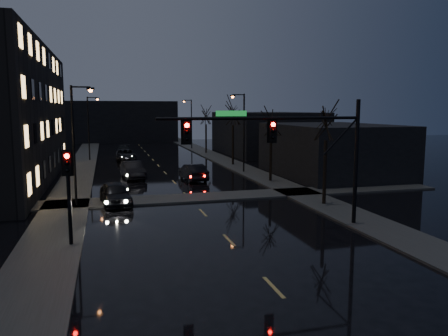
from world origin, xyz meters
TOP-DOWN VIEW (x-y plane):
  - ground at (0.00, 0.00)m, footprint 160.00×160.00m
  - sidewalk_left at (-8.50, 35.00)m, footprint 3.00×140.00m
  - sidewalk_right at (8.50, 35.00)m, footprint 3.00×140.00m
  - sidewalk_cross at (0.00, 18.50)m, footprint 40.00×3.00m
  - commercial_right_near at (15.50, 26.00)m, footprint 10.00×14.00m
  - commercial_right_far at (17.00, 48.00)m, footprint 12.00×18.00m
  - far_block at (-3.00, 78.00)m, footprint 22.00×10.00m
  - signal_mast at (3.85, 9.00)m, footprint 11.11×0.41m
  - signal_pole_left at (-7.50, 8.99)m, footprint 0.35×0.41m
  - tree_near at (8.40, 14.00)m, footprint 3.52×3.52m
  - tree_mid_a at (8.40, 24.00)m, footprint 3.30×3.30m
  - tree_mid_b at (8.40, 36.00)m, footprint 3.74×3.74m
  - tree_far at (8.40, 50.00)m, footprint 3.43×3.43m
  - streetlight_l_near at (-7.58, 18.00)m, footprint 1.53×0.28m
  - streetlight_l_far at (-7.58, 45.00)m, footprint 1.53×0.28m
  - streetlight_r_mid at (7.58, 30.00)m, footprint 1.53×0.28m
  - streetlight_r_far at (7.58, 58.00)m, footprint 1.53×0.28m
  - oncoming_car_a at (-5.25, 17.82)m, footprint 2.33×4.73m
  - oncoming_car_b at (-3.41, 29.12)m, footprint 2.26×5.03m
  - oncoming_car_c at (-3.37, 44.17)m, footprint 2.41×5.22m
  - oncoming_car_d at (-3.36, 51.16)m, footprint 2.21×4.83m
  - lead_car at (1.81, 26.52)m, footprint 2.12×4.76m

SIDE VIEW (x-z plane):
  - ground at x=0.00m, z-range 0.00..0.00m
  - sidewalk_left at x=-8.50m, z-range 0.00..0.12m
  - sidewalk_right at x=8.50m, z-range 0.00..0.12m
  - sidewalk_cross at x=0.00m, z-range 0.00..0.12m
  - oncoming_car_d at x=-3.36m, z-range 0.00..1.37m
  - oncoming_car_c at x=-3.37m, z-range 0.00..1.45m
  - lead_car at x=1.81m, z-range 0.00..1.52m
  - oncoming_car_a at x=-5.25m, z-range 0.00..1.55m
  - oncoming_car_b at x=-3.41m, z-range 0.00..1.60m
  - commercial_right_near at x=15.50m, z-range 0.00..5.00m
  - commercial_right_far at x=17.00m, z-range 0.00..6.00m
  - signal_pole_left at x=-7.50m, z-range 0.75..5.27m
  - far_block at x=-3.00m, z-range 0.00..8.00m
  - streetlight_l_near at x=-7.58m, z-range 0.77..8.77m
  - streetlight_l_far at x=-7.58m, z-range 0.77..8.77m
  - streetlight_r_mid at x=7.58m, z-range 0.77..8.77m
  - streetlight_r_far at x=7.58m, z-range 0.77..8.77m
  - signal_mast at x=3.85m, z-range 1.37..8.37m
  - tree_mid_a at x=8.40m, z-range 2.04..9.61m
  - tree_far at x=8.40m, z-range 2.12..10.00m
  - tree_near at x=8.40m, z-range 2.18..10.26m
  - tree_mid_b at x=8.40m, z-range 2.32..10.90m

